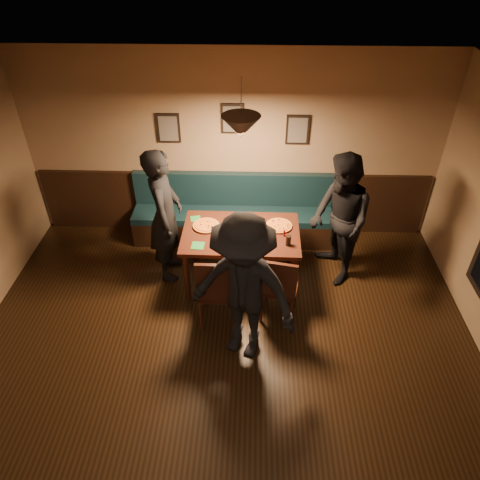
{
  "coord_description": "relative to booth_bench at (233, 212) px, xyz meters",
  "views": [
    {
      "loc": [
        0.29,
        -2.45,
        4.22
      ],
      "look_at": [
        0.15,
        1.89,
        0.95
      ],
      "focal_mm": 33.63,
      "sensor_mm": 36.0,
      "label": 1
    }
  ],
  "objects": [
    {
      "name": "dining_table",
      "position": [
        0.15,
        -0.96,
        -0.09
      ],
      "size": [
        1.53,
        0.99,
        0.81
      ],
      "primitive_type": "cube",
      "rotation": [
        0.0,
        0.0,
        -0.01
      ],
      "color": "black",
      "rests_on": "floor"
    },
    {
      "name": "pendant_lamp",
      "position": [
        0.15,
        -0.96,
        1.75
      ],
      "size": [
        0.44,
        0.44,
        0.25
      ],
      "primitive_type": "cone",
      "rotation": [
        3.14,
        0.0,
        0.0
      ],
      "color": "black",
      "rests_on": "ceiling"
    },
    {
      "name": "ceiling",
      "position": [
        0.0,
        -3.2,
        2.3
      ],
      "size": [
        7.0,
        7.0,
        0.0
      ],
      "primitive_type": "plane",
      "rotation": [
        3.14,
        0.0,
        0.0
      ],
      "color": "silver",
      "rests_on": "ground"
    },
    {
      "name": "picture_left",
      "position": [
        -0.9,
        0.27,
        1.2
      ],
      "size": [
        0.32,
        0.04,
        0.42
      ],
      "primitive_type": "cube",
      "color": "black",
      "rests_on": "wall_back"
    },
    {
      "name": "pizza_b",
      "position": [
        0.11,
        -1.17,
        0.33
      ],
      "size": [
        0.41,
        0.41,
        0.04
      ],
      "primitive_type": "cylinder",
      "rotation": [
        0.0,
        0.0,
        -0.16
      ],
      "color": "orange",
      "rests_on": "dining_table"
    },
    {
      "name": "wainscot",
      "position": [
        0.0,
        0.27,
        0.0
      ],
      "size": [
        5.88,
        0.06,
        1.0
      ],
      "primitive_type": "cube",
      "color": "black",
      "rests_on": "ground"
    },
    {
      "name": "cutlery_set",
      "position": [
        0.14,
        -1.37,
        0.31
      ],
      "size": [
        0.2,
        0.09,
        0.0
      ],
      "primitive_type": "cube",
      "rotation": [
        0.0,
        0.0,
        1.22
      ],
      "color": "silver",
      "rests_on": "dining_table"
    },
    {
      "name": "pizza_a",
      "position": [
        -0.31,
        -0.85,
        0.33
      ],
      "size": [
        0.46,
        0.46,
        0.04
      ],
      "primitive_type": "cylinder",
      "rotation": [
        0.0,
        0.0,
        -0.41
      ],
      "color": "orange",
      "rests_on": "dining_table"
    },
    {
      "name": "wall_back",
      "position": [
        0.0,
        0.3,
        0.9
      ],
      "size": [
        6.0,
        0.0,
        6.0
      ],
      "primitive_type": "plane",
      "rotation": [
        1.57,
        0.0,
        0.0
      ],
      "color": "#8C704F",
      "rests_on": "ground"
    },
    {
      "name": "napkin_a",
      "position": [
        -0.47,
        -0.67,
        0.31
      ],
      "size": [
        0.16,
        0.16,
        0.01
      ],
      "primitive_type": "cube",
      "rotation": [
        0.0,
        0.0,
        0.21
      ],
      "color": "#1E732F",
      "rests_on": "dining_table"
    },
    {
      "name": "chair_near_left",
      "position": [
        -0.1,
        -1.7,
        0.03
      ],
      "size": [
        0.47,
        0.47,
        1.06
      ],
      "primitive_type": null,
      "rotation": [
        0.0,
        0.0,
        -0.01
      ],
      "color": "black",
      "rests_on": "floor"
    },
    {
      "name": "booth_bench",
      "position": [
        0.0,
        0.0,
        0.0
      ],
      "size": [
        3.0,
        0.6,
        1.0
      ],
      "primitive_type": null,
      "color": "#0F232D",
      "rests_on": "ground"
    },
    {
      "name": "floor",
      "position": [
        0.0,
        -3.2,
        -0.5
      ],
      "size": [
        7.0,
        7.0,
        0.0
      ],
      "primitive_type": "plane",
      "color": "black",
      "rests_on": "ground"
    },
    {
      "name": "pizza_c",
      "position": [
        0.65,
        -0.82,
        0.33
      ],
      "size": [
        0.44,
        0.44,
        0.04
      ],
      "primitive_type": "cylinder",
      "rotation": [
        0.0,
        0.0,
        0.32
      ],
      "color": "gold",
      "rests_on": "dining_table"
    },
    {
      "name": "tabasco_bottle",
      "position": [
        0.7,
        -1.02,
        0.37
      ],
      "size": [
        0.03,
        0.03,
        0.11
      ],
      "primitive_type": "cylinder",
      "rotation": [
        0.0,
        0.0,
        0.32
      ],
      "color": "maroon",
      "rests_on": "dining_table"
    },
    {
      "name": "picture_right",
      "position": [
        0.9,
        0.27,
        1.2
      ],
      "size": [
        0.32,
        0.04,
        0.42
      ],
      "primitive_type": "cube",
      "color": "black",
      "rests_on": "wall_back"
    },
    {
      "name": "soda_glass",
      "position": [
        0.75,
        -1.21,
        0.38
      ],
      "size": [
        0.07,
        0.07,
        0.14
      ],
      "primitive_type": "cylinder",
      "rotation": [
        0.0,
        0.0,
        -0.12
      ],
      "color": "black",
      "rests_on": "dining_table"
    },
    {
      "name": "napkin_b",
      "position": [
        -0.37,
        -1.26,
        0.31
      ],
      "size": [
        0.17,
        0.17,
        0.01
      ],
      "primitive_type": "cube",
      "rotation": [
        0.0,
        0.0,
        -0.07
      ],
      "color": "#1E702A",
      "rests_on": "dining_table"
    },
    {
      "name": "diner_left",
      "position": [
        -0.85,
        -0.81,
        0.44
      ],
      "size": [
        0.48,
        0.71,
        1.89
      ],
      "primitive_type": "imported",
      "rotation": [
        0.0,
        0.0,
        1.62
      ],
      "color": "black",
      "rests_on": "floor"
    },
    {
      "name": "diner_right",
      "position": [
        1.43,
        -0.81,
        0.42
      ],
      "size": [
        0.91,
        1.05,
        1.84
      ],
      "primitive_type": "imported",
      "rotation": [
        0.0,
        0.0,
        -1.29
      ],
      "color": "black",
      "rests_on": "floor"
    },
    {
      "name": "diner_front",
      "position": [
        0.21,
        -2.17,
        0.43
      ],
      "size": [
        1.38,
        1.09,
        1.87
      ],
      "primitive_type": "imported",
      "rotation": [
        0.0,
        0.0,
        -0.38
      ],
      "color": "black",
      "rests_on": "floor"
    },
    {
      "name": "picture_center",
      "position": [
        0.0,
        0.27,
        1.35
      ],
      "size": [
        0.32,
        0.04,
        0.42
      ],
      "primitive_type": "cube",
      "color": "black",
      "rests_on": "wall_back"
    },
    {
      "name": "chair_near_right",
      "position": [
        0.65,
        -1.59,
        -0.01
      ],
      "size": [
        0.51,
        0.51,
        0.99
      ],
      "primitive_type": null,
      "rotation": [
        0.0,
        0.0,
        -0.2
      ],
      "color": "black",
      "rests_on": "floor"
    }
  ]
}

